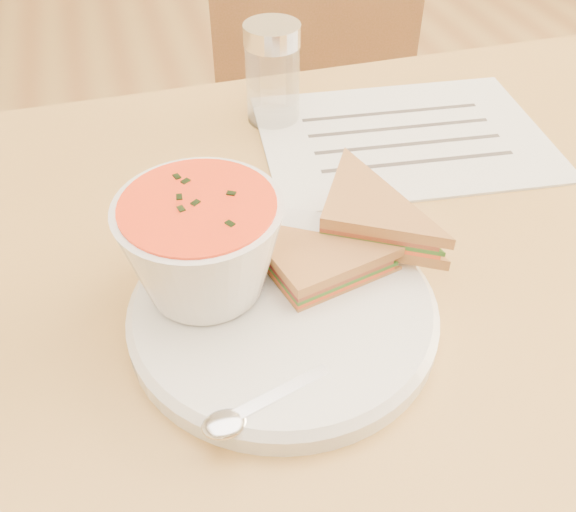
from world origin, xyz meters
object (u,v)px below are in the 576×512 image
object	(u,v)px
dining_table	(353,458)
condiment_shaker	(273,74)
plate	(283,313)
chair_far	(319,182)
soup_bowl	(203,251)

from	to	relation	value
dining_table	condiment_shaker	distance (m)	0.50
dining_table	plate	size ratio (longest dim) A/B	4.04
dining_table	chair_far	bearing A→B (deg)	76.71
chair_far	condiment_shaker	distance (m)	0.50
dining_table	plate	distance (m)	0.40
plate	condiment_shaker	size ratio (longest dim) A/B	2.19
chair_far	condiment_shaker	size ratio (longest dim) A/B	7.63
plate	condiment_shaker	xyz separation A→B (m)	(0.08, 0.31, 0.05)
plate	dining_table	bearing A→B (deg)	30.06
chair_far	plate	size ratio (longest dim) A/B	3.49
chair_far	soup_bowl	world-z (taller)	chair_far
condiment_shaker	dining_table	bearing A→B (deg)	-81.64
dining_table	soup_bowl	size ratio (longest dim) A/B	7.87
condiment_shaker	chair_far	bearing A→B (deg)	60.37
dining_table	condiment_shaker	bearing A→B (deg)	98.36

